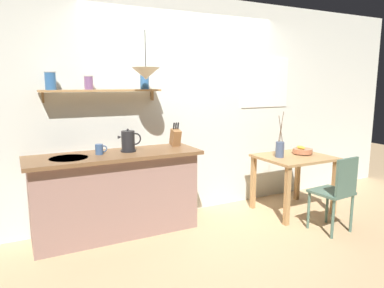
{
  "coord_description": "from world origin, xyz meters",
  "views": [
    {
      "loc": [
        -1.95,
        -3.36,
        1.65
      ],
      "look_at": [
        -0.1,
        0.25,
        0.95
      ],
      "focal_mm": 32.99,
      "sensor_mm": 36.0,
      "label": 1
    }
  ],
  "objects": [
    {
      "name": "dining_table",
      "position": [
        1.22,
        -0.04,
        0.61
      ],
      "size": [
        0.88,
        0.75,
        0.73
      ],
      "color": "tan",
      "rests_on": "ground_plane"
    },
    {
      "name": "fruit_bowl",
      "position": [
        1.4,
        0.01,
        0.78
      ],
      "size": [
        0.25,
        0.25,
        0.11
      ],
      "color": "#BC704C",
      "rests_on": "dining_table"
    },
    {
      "name": "electric_kettle",
      "position": [
        -0.84,
        0.33,
        1.03
      ],
      "size": [
        0.26,
        0.17,
        0.25
      ],
      "color": "black",
      "rests_on": "kitchen_counter"
    },
    {
      "name": "back_wall",
      "position": [
        0.21,
        0.65,
        1.35
      ],
      "size": [
        6.8,
        0.11,
        2.7
      ],
      "color": "silver",
      "rests_on": "ground_plane"
    },
    {
      "name": "wall_shelf",
      "position": [
        -1.11,
        0.49,
        1.62
      ],
      "size": [
        1.29,
        0.2,
        0.32
      ],
      "color": "tan"
    },
    {
      "name": "knife_block",
      "position": [
        -0.24,
        0.4,
        1.02
      ],
      "size": [
        0.1,
        0.16,
        0.29
      ],
      "color": "#9E6B3D",
      "rests_on": "kitchen_counter"
    },
    {
      "name": "dining_chair_near",
      "position": [
        1.17,
        -0.77,
        0.49
      ],
      "size": [
        0.42,
        0.41,
        0.87
      ],
      "color": "#4C6B5B",
      "rests_on": "ground_plane"
    },
    {
      "name": "kitchen_counter",
      "position": [
        -1.0,
        0.32,
        0.46
      ],
      "size": [
        1.83,
        0.63,
        0.91
      ],
      "color": "gray",
      "rests_on": "ground_plane"
    },
    {
      "name": "ground_plane",
      "position": [
        0.0,
        0.0,
        0.0
      ],
      "size": [
        14.0,
        14.0,
        0.0
      ],
      "primitive_type": "plane",
      "color": "tan"
    },
    {
      "name": "twig_vase",
      "position": [
        1.01,
        -0.01,
        0.84
      ],
      "size": [
        0.11,
        0.1,
        0.57
      ],
      "color": "#475675",
      "rests_on": "dining_table"
    },
    {
      "name": "pendant_lamp",
      "position": [
        -0.68,
        0.18,
        1.75
      ],
      "size": [
        0.3,
        0.3,
        0.5
      ],
      "color": "black"
    },
    {
      "name": "coffee_mug_by_sink",
      "position": [
        -1.16,
        0.32,
        0.97
      ],
      "size": [
        0.13,
        0.08,
        0.11
      ],
      "color": "#3D5B89",
      "rests_on": "kitchen_counter"
    }
  ]
}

